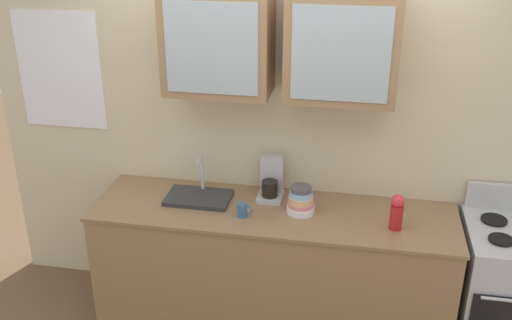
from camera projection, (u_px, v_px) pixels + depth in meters
ground_plane at (271, 320)px, 4.30m from camera, size 10.00×10.00×0.00m
back_wall_unit at (281, 110)px, 3.99m from camera, size 4.16×0.46×2.73m
counter at (272, 268)px, 4.12m from camera, size 2.42×0.68×0.92m
stove_range at (509, 293)px, 3.85m from camera, size 0.64×0.69×1.10m
sink_faucet at (199, 196)px, 4.06m from camera, size 0.44×0.28×0.28m
bowl_stack at (301, 201)px, 3.87m from camera, size 0.19×0.19×0.19m
vase at (397, 212)px, 3.66m from camera, size 0.08×0.08×0.24m
cup_near_sink at (243, 210)px, 3.84m from camera, size 0.10×0.07×0.09m
coffee_maker at (271, 182)px, 4.07m from camera, size 0.17×0.20×0.29m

